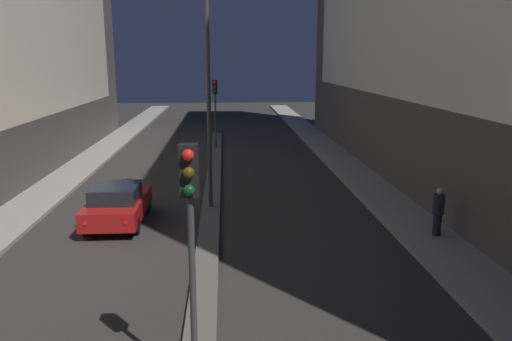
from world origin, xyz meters
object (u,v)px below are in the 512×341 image
at_px(traffic_light_near, 190,213).
at_px(traffic_light_mid, 215,98).
at_px(pedestrian_on_right_sidewalk, 438,211).
at_px(street_lamp, 208,61).
at_px(car_left_lane, 118,204).

height_order(traffic_light_near, traffic_light_mid, same).
xyz_separation_m(traffic_light_mid, pedestrian_on_right_sidewalk, (7.78, -17.62, -2.43)).
bearing_deg(street_lamp, traffic_light_mid, 90.00).
bearing_deg(street_lamp, pedestrian_on_right_sidewalk, -26.72).
xyz_separation_m(traffic_light_near, pedestrian_on_right_sidewalk, (7.78, 7.45, -2.43)).
bearing_deg(pedestrian_on_right_sidewalk, traffic_light_near, -136.22).
distance_m(traffic_light_mid, pedestrian_on_right_sidewalk, 19.41).
distance_m(traffic_light_mid, street_lamp, 13.93).
relative_size(street_lamp, pedestrian_on_right_sidewalk, 5.44).
relative_size(street_lamp, car_left_lane, 2.18).
bearing_deg(pedestrian_on_right_sidewalk, street_lamp, 153.28).
bearing_deg(traffic_light_mid, street_lamp, -90.00).
xyz_separation_m(car_left_lane, pedestrian_on_right_sidewalk, (11.18, -2.35, 0.25)).
relative_size(traffic_light_mid, pedestrian_on_right_sidewalk, 2.72).
distance_m(street_lamp, pedestrian_on_right_sidewalk, 10.00).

